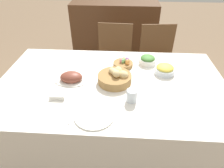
{
  "coord_description": "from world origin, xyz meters",
  "views": [
    {
      "loc": [
        0.09,
        -1.31,
        1.7
      ],
      "look_at": [
        0.01,
        -0.08,
        0.82
      ],
      "focal_mm": 32.0,
      "sensor_mm": 36.0,
      "label": 1
    }
  ],
  "objects": [
    {
      "name": "drinking_cup",
      "position": [
        0.16,
        -0.22,
        0.82
      ],
      "size": [
        0.08,
        0.08,
        0.09
      ],
      "color": "silver",
      "rests_on": "dining_table"
    },
    {
      "name": "chair_far_right",
      "position": [
        0.51,
        0.91,
        0.5
      ],
      "size": [
        0.46,
        0.46,
        0.9
      ],
      "rotation": [
        0.0,
        0.0,
        0.11
      ],
      "color": "brown",
      "rests_on": "ground"
    },
    {
      "name": "egg_basket",
      "position": [
        0.09,
        0.26,
        0.8
      ],
      "size": [
        0.17,
        0.17,
        0.08
      ],
      "color": "#9E7542",
      "rests_on": "dining_table"
    },
    {
      "name": "sideboard",
      "position": [
        -0.07,
        1.76,
        0.49
      ],
      "size": [
        1.29,
        0.44,
        0.97
      ],
      "color": "#4C2D19",
      "rests_on": "ground"
    },
    {
      "name": "pineapple_bowl",
      "position": [
        0.44,
        0.16,
        0.81
      ],
      "size": [
        0.17,
        0.17,
        0.08
      ],
      "color": "silver",
      "rests_on": "dining_table"
    },
    {
      "name": "ham_platter",
      "position": [
        -0.32,
        0.0,
        0.8
      ],
      "size": [
        0.27,
        0.19,
        0.08
      ],
      "color": "white",
      "rests_on": "dining_table"
    },
    {
      "name": "knife",
      "position": [
        0.07,
        -0.39,
        0.78
      ],
      "size": [
        0.02,
        0.17,
        0.0
      ],
      "rotation": [
        0.0,
        0.0,
        0.08
      ],
      "color": "silver",
      "rests_on": "dining_table"
    },
    {
      "name": "green_salad_bowl",
      "position": [
        0.31,
        0.32,
        0.81
      ],
      "size": [
        0.15,
        0.15,
        0.08
      ],
      "color": "white",
      "rests_on": "dining_table"
    },
    {
      "name": "fork",
      "position": [
        -0.24,
        -0.39,
        0.78
      ],
      "size": [
        0.02,
        0.17,
        0.0
      ],
      "rotation": [
        0.0,
        0.0,
        0.08
      ],
      "color": "silver",
      "rests_on": "dining_table"
    },
    {
      "name": "bread_basket",
      "position": [
        0.03,
        -0.0,
        0.82
      ],
      "size": [
        0.27,
        0.27,
        0.12
      ],
      "color": "#9E7542",
      "rests_on": "dining_table"
    },
    {
      "name": "butter_dish",
      "position": [
        -0.37,
        -0.22,
        0.79
      ],
      "size": [
        0.11,
        0.07,
        0.03
      ],
      "color": "white",
      "rests_on": "dining_table"
    },
    {
      "name": "spoon",
      "position": [
        0.1,
        -0.39,
        0.78
      ],
      "size": [
        0.02,
        0.17,
        0.0
      ],
      "rotation": [
        0.0,
        0.0,
        -0.08
      ],
      "color": "silver",
      "rests_on": "dining_table"
    },
    {
      "name": "chair_far_center",
      "position": [
        -0.03,
        0.91,
        0.5
      ],
      "size": [
        0.44,
        0.44,
        0.9
      ],
      "rotation": [
        0.0,
        0.0,
        -0.06
      ],
      "color": "brown",
      "rests_on": "ground"
    },
    {
      "name": "dinner_plate",
      "position": [
        -0.08,
        -0.39,
        0.78
      ],
      "size": [
        0.26,
        0.26,
        0.01
      ],
      "color": "white",
      "rests_on": "dining_table"
    },
    {
      "name": "ground_plane",
      "position": [
        0.0,
        0.0,
        0.0
      ],
      "size": [
        12.0,
        12.0,
        0.0
      ],
      "primitive_type": "plane",
      "color": "#7F664C"
    },
    {
      "name": "dining_table",
      "position": [
        0.0,
        0.0,
        0.39
      ],
      "size": [
        1.84,
        1.1,
        0.78
      ],
      "color": "white",
      "rests_on": "ground"
    }
  ]
}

